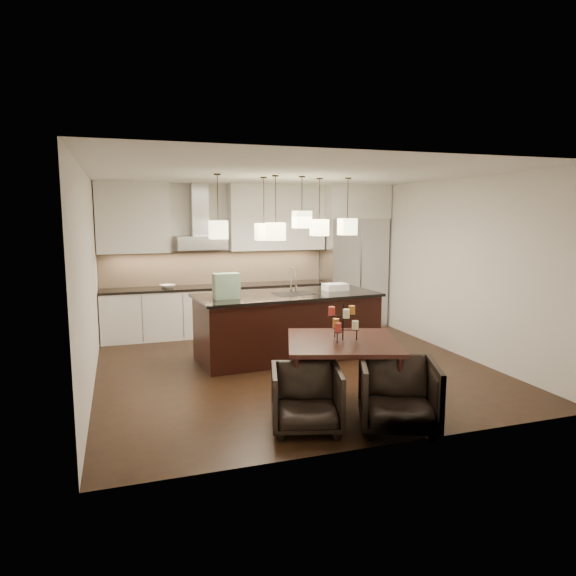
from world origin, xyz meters
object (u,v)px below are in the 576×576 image
object	(u,v)px
refrigerator	(353,272)
dining_table	(342,372)
armchair_right	(399,395)
island_body	(287,327)
armchair_left	(306,398)

from	to	relation	value
refrigerator	dining_table	distance (m)	4.47
refrigerator	armchair_right	bearing A→B (deg)	-110.02
dining_table	armchair_right	distance (m)	0.92
island_body	armchair_left	size ratio (longest dim) A/B	3.73
dining_table	armchair_left	size ratio (longest dim) A/B	1.73
armchair_left	dining_table	bearing A→B (deg)	56.57
armchair_right	armchair_left	bearing A→B (deg)	-175.09
refrigerator	dining_table	bearing A→B (deg)	-116.91
island_body	dining_table	world-z (taller)	island_body
island_body	armchair_right	distance (m)	2.99
island_body	armchair_left	bearing A→B (deg)	-108.24
armchair_left	armchair_right	xyz separation A→B (m)	(0.91, -0.30, 0.03)
dining_table	armchair_right	world-z (taller)	dining_table
armchair_left	armchair_right	world-z (taller)	armchair_right
island_body	armchair_left	world-z (taller)	island_body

